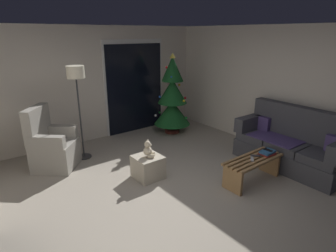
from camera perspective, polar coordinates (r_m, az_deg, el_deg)
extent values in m
plane|color=#9E9384|center=(4.36, 1.52, -14.07)|extent=(7.00, 7.00, 0.00)
cube|color=beige|center=(6.44, -16.04, 7.99)|extent=(5.72, 0.12, 2.50)
cube|color=beige|center=(6.02, 23.38, 6.51)|extent=(0.12, 6.00, 2.50)
cube|color=silver|center=(6.90, -6.76, 7.99)|extent=(1.60, 0.02, 2.20)
cube|color=black|center=(6.90, -6.67, 7.56)|extent=(1.50, 0.02, 2.10)
cube|color=#3D3D42|center=(5.60, 23.11, -5.96)|extent=(0.79, 1.91, 0.34)
cube|color=#3D3D42|center=(5.25, 29.11, -5.64)|extent=(0.69, 0.61, 0.14)
cube|color=#3D3D42|center=(5.49, 23.31, -3.73)|extent=(0.69, 0.61, 0.14)
cube|color=#3D3D42|center=(5.79, 18.09, -1.97)|extent=(0.69, 0.61, 0.14)
cube|color=#3D3D42|center=(5.64, 25.44, 0.55)|extent=(0.23, 1.90, 0.60)
cube|color=#3D3D42|center=(5.88, 16.44, 0.65)|extent=(0.76, 0.21, 0.28)
cube|color=#47386B|center=(5.56, 21.12, -2.30)|extent=(0.61, 0.91, 0.02)
cube|color=#47386B|center=(5.31, 31.06, -3.27)|extent=(0.13, 0.32, 0.28)
cube|color=#47386B|center=(5.91, 18.68, 0.53)|extent=(0.13, 0.32, 0.28)
cube|color=#9E7547|center=(4.67, 18.74, -7.17)|extent=(1.10, 0.05, 0.04)
cube|color=#9E7547|center=(4.71, 17.85, -6.84)|extent=(1.10, 0.05, 0.04)
cube|color=#9E7547|center=(4.76, 16.99, -6.51)|extent=(1.10, 0.05, 0.04)
cube|color=#9E7547|center=(4.80, 16.14, -6.18)|extent=(1.10, 0.05, 0.04)
cube|color=#9E7547|center=(4.85, 15.30, -5.86)|extent=(1.10, 0.05, 0.04)
cube|color=#9E7547|center=(4.49, 13.00, -10.68)|extent=(0.05, 0.36, 0.38)
cube|color=#9E7547|center=(5.22, 19.95, -7.06)|extent=(0.05, 0.36, 0.38)
cube|color=#333338|center=(4.83, 17.38, -5.80)|extent=(0.15, 0.14, 0.02)
cube|color=#ADADB2|center=(4.69, 16.76, -6.48)|extent=(0.15, 0.13, 0.02)
cube|color=#A32D28|center=(4.95, 19.55, -5.31)|extent=(0.25, 0.21, 0.04)
cube|color=#285684|center=(4.93, 19.62, -4.96)|extent=(0.26, 0.18, 0.04)
cube|color=black|center=(4.94, 19.74, -4.63)|extent=(0.08, 0.15, 0.01)
cylinder|color=#4C1E19|center=(6.93, 0.85, -0.85)|extent=(0.36, 0.36, 0.10)
cylinder|color=brown|center=(6.89, 0.85, 0.01)|extent=(0.08, 0.08, 0.12)
cone|color=#14471E|center=(6.79, 0.87, 2.80)|extent=(0.87, 0.87, 0.58)
cone|color=#14471E|center=(6.66, 0.89, 7.13)|extent=(0.69, 0.69, 0.58)
cone|color=#14471E|center=(6.58, 0.91, 11.61)|extent=(0.51, 0.51, 0.58)
sphere|color=#B233A5|center=(7.08, 1.55, 4.71)|extent=(0.06, 0.06, 0.06)
sphere|color=#1E8C33|center=(6.59, 3.72, 1.67)|extent=(0.06, 0.06, 0.06)
sphere|color=red|center=(6.71, 3.50, 5.71)|extent=(0.06, 0.06, 0.06)
sphere|color=red|center=(6.58, -0.28, 11.86)|extent=(0.06, 0.06, 0.06)
sphere|color=blue|center=(6.70, -1.68, 5.95)|extent=(0.06, 0.06, 0.06)
sphere|color=gold|center=(6.56, 3.24, 5.13)|extent=(0.06, 0.06, 0.06)
sphere|color=white|center=(6.96, 2.52, 5.69)|extent=(0.06, 0.06, 0.06)
sphere|color=blue|center=(7.00, -1.00, 4.82)|extent=(0.06, 0.06, 0.06)
sphere|color=gold|center=(6.81, 2.32, 8.36)|extent=(0.06, 0.06, 0.06)
sphere|color=blue|center=(6.43, 0.70, 9.92)|extent=(0.06, 0.06, 0.06)
sphere|color=white|center=(6.88, -2.54, 2.16)|extent=(0.06, 0.06, 0.06)
sphere|color=gold|center=(7.15, 1.50, 3.76)|extent=(0.06, 0.06, 0.06)
sphere|color=#1E8C33|center=(6.91, -0.75, 6.42)|extent=(0.06, 0.06, 0.06)
sphere|color=#1E8C33|center=(7.06, -1.72, 2.77)|extent=(0.06, 0.06, 0.06)
cone|color=#EAD14C|center=(6.55, 0.93, 14.17)|extent=(0.14, 0.14, 0.12)
cube|color=gray|center=(5.52, -21.70, -6.30)|extent=(0.96, 0.96, 0.31)
cube|color=gray|center=(5.42, -22.01, -3.94)|extent=(0.96, 0.96, 0.18)
cube|color=gray|center=(5.41, -25.11, 0.22)|extent=(0.57, 0.62, 0.64)
cube|color=gray|center=(5.59, -20.89, -0.97)|extent=(0.53, 0.49, 0.22)
cube|color=gray|center=(5.11, -23.35, -3.06)|extent=(0.53, 0.49, 0.22)
cylinder|color=#2D2D30|center=(5.82, -16.69, -5.97)|extent=(0.28, 0.28, 0.02)
cylinder|color=#2D2D30|center=(5.55, -17.43, 1.45)|extent=(0.03, 0.03, 1.55)
cylinder|color=beige|center=(5.37, -18.33, 10.40)|extent=(0.32, 0.32, 0.22)
cube|color=#B2A893|center=(4.78, -4.10, -8.32)|extent=(0.44, 0.44, 0.39)
cylinder|color=beige|center=(4.72, -3.35, -5.63)|extent=(0.12, 0.12, 0.06)
cylinder|color=beige|center=(4.63, -3.51, -6.13)|extent=(0.12, 0.12, 0.06)
sphere|color=beige|center=(4.65, -4.18, -5.09)|extent=(0.15, 0.15, 0.15)
sphere|color=beige|center=(4.61, -4.21, -3.74)|extent=(0.11, 0.11, 0.11)
sphere|color=#F4E5C1|center=(4.60, -3.60, -3.87)|extent=(0.04, 0.04, 0.04)
sphere|color=beige|center=(4.62, -4.16, -3.02)|extent=(0.04, 0.04, 0.04)
sphere|color=beige|center=(4.55, -4.30, -3.37)|extent=(0.04, 0.04, 0.04)
sphere|color=beige|center=(4.71, -3.81, -4.64)|extent=(0.06, 0.06, 0.06)
sphere|color=beige|center=(4.58, -4.07, -5.34)|extent=(0.06, 0.06, 0.06)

